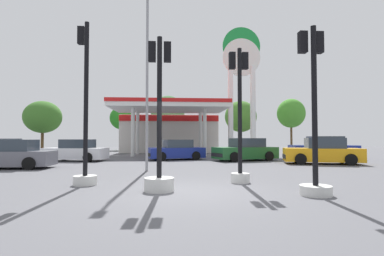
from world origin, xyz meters
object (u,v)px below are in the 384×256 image
Objects in this scene: traffic_signal_0 at (314,136)px; tree_3 at (241,117)px; car_1 at (322,152)px; car_4 at (176,151)px; traffic_signal_3 at (85,135)px; tree_2 at (168,113)px; car_5 at (245,150)px; corner_streetlamp at (147,67)px; tree_0 at (43,117)px; tree_1 at (123,118)px; car_2 at (76,151)px; traffic_signal_2 at (240,128)px; car_6 at (2,150)px; traffic_signal_1 at (159,147)px; car_3 at (11,155)px; tree_4 at (291,113)px; station_pole_sign at (242,74)px; car_0 at (323,149)px.

tree_3 is (5.32, 30.49, 2.78)m from traffic_signal_0.
car_4 is (-8.41, 4.14, -0.05)m from car_1.
traffic_signal_3 is 29.77m from tree_2.
traffic_signal_0 is at bearing -82.71° from tree_2.
corner_streetlamp reaches higher than car_5.
traffic_signal_3 is at bearing -65.57° from tree_0.
tree_2 is at bearing 97.29° from traffic_signal_0.
tree_1 is (-9.94, 32.20, 2.63)m from traffic_signal_0.
traffic_signal_0 reaches higher than car_2.
traffic_signal_2 is 31.11m from tree_1.
traffic_signal_0 is (3.33, -13.48, 0.90)m from car_4.
corner_streetlamp is at bearing -134.04° from car_5.
car_6 is 16.86m from traffic_signal_1.
car_3 is at bearing 164.53° from corner_streetlamp.
tree_3 is (25.40, -1.72, 0.07)m from tree_0.
tree_3 is (15.25, -1.71, 0.15)m from tree_1.
tree_4 is (7.21, 1.28, 0.57)m from tree_3.
traffic_signal_0 is at bearing -34.15° from car_3.
tree_4 reaches higher than car_6.
corner_streetlamp is (-0.74, -25.73, -0.13)m from tree_2.
car_4 is (-6.60, -7.91, -7.25)m from station_pole_sign.
station_pole_sign is 1.98× the size of tree_0.
tree_2 is (5.86, 18.98, 4.20)m from car_2.
traffic_signal_3 is at bearing -105.42° from car_4.
traffic_signal_0 is 31.07m from tree_3.
tree_1 reaches higher than car_2.
car_3 is 28.48m from tree_3.
traffic_signal_3 is (-11.53, -7.14, 0.90)m from car_1.
traffic_signal_3 is (-3.11, -11.28, 0.95)m from car_4.
corner_streetlamp reaches higher than car_2.
station_pole_sign reaches higher than traffic_signal_2.
traffic_signal_3 is at bearing -140.31° from car_0.
car_4 is 11.74m from car_6.
station_pole_sign is at bearing 70.35° from traffic_signal_1.
car_6 is 0.77× the size of tree_1.
traffic_signal_0 is 32.11m from tree_2.
tree_1 is at bearing 101.08° from corner_streetlamp.
traffic_signal_1 is 31.97m from tree_1.
car_6 is 14.37m from traffic_signal_3.
station_pole_sign is at bearing -102.69° from tree_3.
tree_2 is (-2.64, 29.31, 3.01)m from traffic_signal_2.
tree_2 is 25.74m from corner_streetlamp.
car_2 is 0.66× the size of tree_0.
tree_1 is at bearing 175.00° from tree_2.
tree_4 is 0.86× the size of corner_streetlamp.
car_0 is 0.83× the size of tree_1.
tree_4 is (22.47, -0.43, 0.72)m from tree_1.
corner_streetlamp reaches higher than car_3.
car_0 is at bearing 61.51° from traffic_signal_0.
traffic_signal_1 is at bearing -137.30° from car_1.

